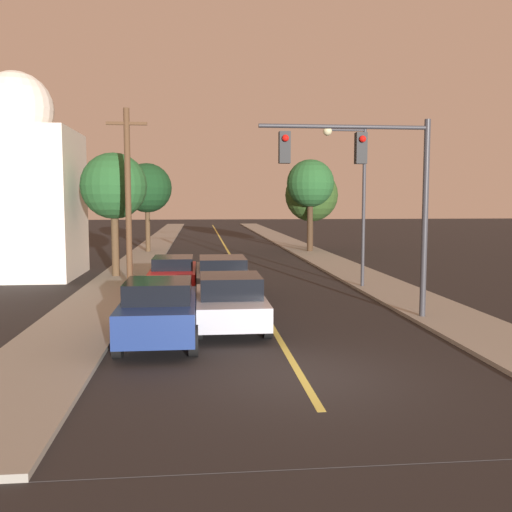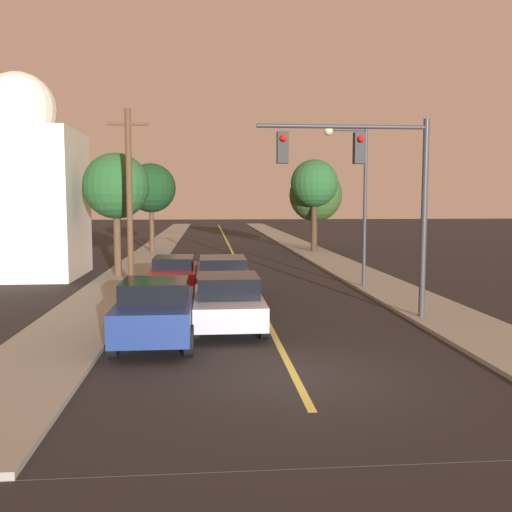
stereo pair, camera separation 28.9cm
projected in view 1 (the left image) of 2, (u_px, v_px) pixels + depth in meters
ground_plane at (301, 377)px, 11.67m from camera, size 200.00×200.00×0.00m
road_surface at (224, 244)px, 47.32m from camera, size 8.51×80.00×0.01m
sidewalk_left at (157, 244)px, 46.76m from camera, size 2.50×80.00×0.12m
sidewalk_right at (289, 243)px, 47.86m from camera, size 2.50×80.00×0.12m
car_near_lane_front at (230, 301)px, 16.05m from camera, size 2.02×4.35×1.53m
car_near_lane_second at (222, 276)px, 21.35m from camera, size 2.04×5.13×1.51m
car_outer_lane_front at (159, 311)px, 14.29m from camera, size 1.94×4.17×1.63m
car_outer_lane_second at (174, 274)px, 22.47m from camera, size 1.87×4.60×1.41m
traffic_signal_mast at (371, 175)px, 16.67m from camera, size 5.08×0.42×5.86m
streetlamp_right at (353, 183)px, 22.93m from camera, size 1.78×0.36×6.43m
utility_pole_left at (128, 195)px, 22.76m from camera, size 1.60×0.24×7.12m
tree_left_near at (114, 187)px, 26.10m from camera, size 3.03×3.03×5.67m
tree_left_far at (147, 188)px, 38.78m from camera, size 3.35×3.35×6.03m
tree_right_near at (310, 184)px, 39.13m from camera, size 3.26×3.26×6.31m
tree_right_far at (311, 195)px, 40.95m from camera, size 3.80×3.80×5.78m
domed_building_left at (19, 188)px, 26.51m from camera, size 5.25×5.25×9.49m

